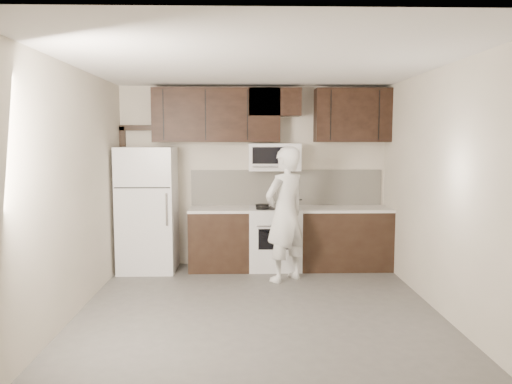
{
  "coord_description": "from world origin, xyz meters",
  "views": [
    {
      "loc": [
        -0.17,
        -5.31,
        1.91
      ],
      "look_at": [
        -0.0,
        0.9,
        1.25
      ],
      "focal_mm": 35.0,
      "sensor_mm": 36.0,
      "label": 1
    }
  ],
  "objects_px": {
    "stove": "(275,238)",
    "person": "(285,214)",
    "refrigerator": "(148,209)",
    "microwave": "(274,157)"
  },
  "relations": [
    {
      "from": "stove",
      "to": "person",
      "type": "distance_m",
      "value": 0.78
    },
    {
      "from": "person",
      "to": "refrigerator",
      "type": "bearing_deg",
      "value": -56.03
    },
    {
      "from": "microwave",
      "to": "stove",
      "type": "bearing_deg",
      "value": -89.9
    },
    {
      "from": "refrigerator",
      "to": "stove",
      "type": "bearing_deg",
      "value": 1.51
    },
    {
      "from": "stove",
      "to": "microwave",
      "type": "relative_size",
      "value": 1.24
    },
    {
      "from": "microwave",
      "to": "person",
      "type": "xyz_separation_m",
      "value": [
        0.1,
        -0.75,
        -0.74
      ]
    },
    {
      "from": "microwave",
      "to": "person",
      "type": "distance_m",
      "value": 1.06
    },
    {
      "from": "stove",
      "to": "refrigerator",
      "type": "bearing_deg",
      "value": -178.49
    },
    {
      "from": "refrigerator",
      "to": "microwave",
      "type": "bearing_deg",
      "value": 5.15
    },
    {
      "from": "stove",
      "to": "person",
      "type": "xyz_separation_m",
      "value": [
        0.1,
        -0.63,
        0.45
      ]
    }
  ]
}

